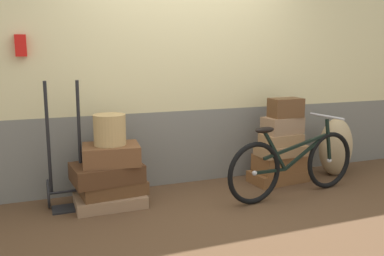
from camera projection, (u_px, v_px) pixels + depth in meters
The scene contains 16 objects.
ground at pixel (211, 208), 4.00m from camera, with size 10.22×5.20×0.06m, color #513823.
station_building at pixel (182, 58), 4.52m from camera, with size 8.22×0.74×2.80m.
suitcase_0 at pixel (110, 200), 3.98m from camera, with size 0.66×0.47×0.11m, color #937051.
suitcase_1 at pixel (112, 186), 4.00m from camera, with size 0.61×0.44×0.13m, color brown.
suitcase_2 at pixel (107, 172), 3.96m from camera, with size 0.64×0.47×0.17m, color #4C2D19.
suitcase_3 at pixel (111, 154), 3.93m from camera, with size 0.53×0.40×0.19m, color brown.
suitcase_4 at pixel (278, 176), 4.71m from camera, with size 0.64×0.35×0.13m, color brown.
suitcase_5 at pixel (281, 162), 4.69m from camera, with size 0.60×0.34×0.20m, color brown.
suitcase_6 at pixel (281, 150), 4.61m from camera, with size 0.54×0.31×0.12m, color #9E754C.
suitcase_7 at pixel (281, 139), 4.60m from camera, with size 0.44×0.28×0.13m, color #9E754C.
suitcase_8 at pixel (283, 125), 4.59m from camera, with size 0.43×0.25×0.19m, color #937051.
suitcase_9 at pixel (286, 108), 4.55m from camera, with size 0.36×0.22×0.21m, color brown.
wicker_basket at pixel (110, 130), 3.88m from camera, with size 0.30×0.30×0.29m, color tan.
luggage_trolley at pixel (66, 177), 3.92m from camera, with size 0.36×0.36×1.21m.
burlap_sack at pixel (336, 147), 4.92m from camera, with size 0.41×0.35×0.69m, color tan.
bicycle at pixel (294, 164), 4.20m from camera, with size 1.62×0.46×0.81m.
Camera 1 is at (-1.54, -3.47, 1.46)m, focal length 38.32 mm.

